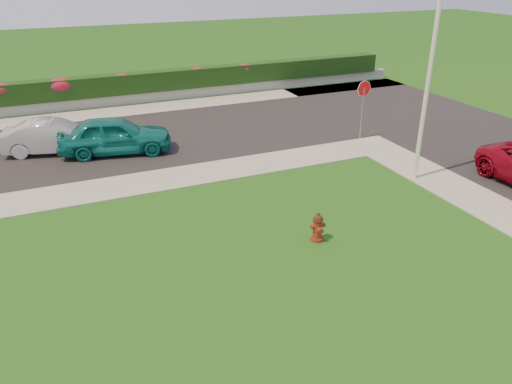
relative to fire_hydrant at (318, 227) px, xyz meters
name	(u,v)px	position (x,y,z in m)	size (l,w,h in m)	color
ground	(353,300)	(-0.61, -2.83, -0.43)	(120.00, 120.00, 0.00)	black
street_far	(79,147)	(-5.61, 11.17, -0.41)	(26.00, 8.00, 0.04)	black
sidewalk_far	(64,196)	(-6.61, 6.17, -0.41)	(24.00, 2.00, 0.04)	gray
curb_corner	(373,146)	(6.39, 6.17, -0.41)	(2.00, 2.00, 0.04)	gray
sidewalk_beyond	(146,109)	(-1.61, 16.17, -0.41)	(34.00, 2.00, 0.04)	gray
retaining_wall	(140,98)	(-1.61, 17.67, -0.13)	(34.00, 0.40, 0.60)	gray
hedge	(138,83)	(-1.61, 17.77, 0.72)	(32.00, 0.90, 1.10)	black
fire_hydrant	(318,227)	(0.00, 0.00, 0.00)	(0.46, 0.44, 0.90)	#4B110B
sedan_teal	(115,135)	(-4.21, 9.74, 0.40)	(1.85, 4.61, 1.57)	#0D6862
sedan_silver	(54,136)	(-6.56, 10.83, 0.31)	(1.47, 4.23, 1.39)	#B2B5BA
utility_pole	(427,92)	(5.66, 2.53, 2.88)	(0.16, 0.16, 6.62)	silver
stop_sign	(364,96)	(6.38, 7.20, 1.60)	(0.74, 0.08, 2.71)	slate
flower_clump_b	(0,89)	(-8.67, 17.67, 1.03)	(1.25, 0.80, 0.62)	#B11E3F
flower_clump_c	(60,85)	(-5.76, 17.67, 0.98)	(1.49, 0.96, 0.74)	#B11E3F
flower_clump_d	(122,78)	(-2.46, 17.67, 1.06)	(1.10, 0.71, 0.55)	#B11E3F
flower_clump_e	(198,72)	(1.94, 17.67, 1.06)	(1.06, 0.68, 0.53)	#B11E3F
flower_clump_f	(245,68)	(4.96, 17.67, 1.05)	(1.13, 0.73, 0.57)	#B11E3F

